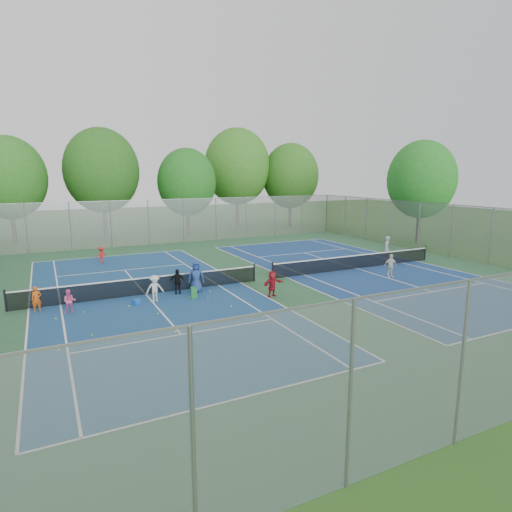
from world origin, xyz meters
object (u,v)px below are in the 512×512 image
(net_left, at_px, (145,286))
(ball_crate, at_px, (137,302))
(instructor, at_px, (386,248))
(net_right, at_px, (356,262))
(ball_hopper, at_px, (194,293))

(net_left, height_order, ball_crate, net_left)
(ball_crate, xyz_separation_m, instructor, (18.78, 3.05, 0.74))
(net_left, relative_size, ball_crate, 41.84)
(net_right, bearing_deg, instructor, 20.36)
(ball_hopper, bearing_deg, instructor, 11.57)
(instructor, bearing_deg, ball_crate, -22.25)
(ball_crate, bearing_deg, net_right, 6.05)
(net_left, xyz_separation_m, instructor, (18.00, 1.49, 0.42))
(ball_hopper, relative_size, instructor, 0.33)
(net_right, bearing_deg, ball_hopper, -171.53)
(ball_hopper, bearing_deg, net_left, 139.29)
(ball_crate, height_order, ball_hopper, ball_hopper)
(net_left, bearing_deg, ball_crate, -116.53)
(net_right, xyz_separation_m, ball_crate, (-14.78, -1.57, -0.32))
(net_left, relative_size, instructor, 7.36)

